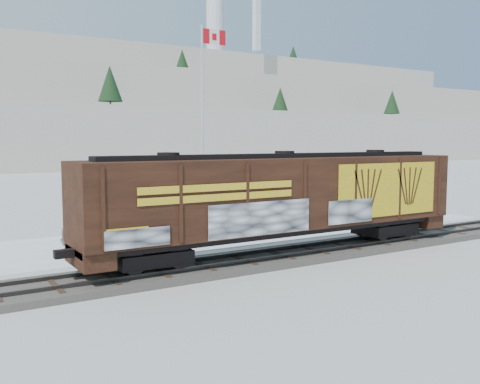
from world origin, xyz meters
TOP-DOWN VIEW (x-y plane):
  - ground at (0.00, 0.00)m, footprint 500.00×500.00m
  - rail_track at (0.00, 0.00)m, footprint 50.00×3.40m
  - parking_strip at (0.00, 7.50)m, footprint 40.00×8.00m
  - hopper_railcar at (0.38, -0.01)m, footprint 19.30×3.06m
  - flagpole at (3.02, 12.86)m, footprint 2.30×0.90m
  - car_silver at (-5.57, 7.32)m, footprint 5.15×3.33m
  - car_white at (1.64, 7.96)m, footprint 5.34×2.23m
  - car_dark at (6.30, 8.23)m, footprint 4.64×3.10m

SIDE VIEW (x-z plane):
  - ground at x=0.00m, z-range 0.00..0.00m
  - parking_strip at x=0.00m, z-range 0.00..0.03m
  - rail_track at x=0.00m, z-range -0.07..0.36m
  - car_dark at x=6.30m, z-range 0.03..1.28m
  - car_silver at x=-5.57m, z-range 0.03..1.66m
  - car_white at x=1.64m, z-range 0.03..1.75m
  - hopper_railcar at x=0.38m, z-range 0.69..5.19m
  - flagpole at x=3.02m, z-range -1.60..11.66m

